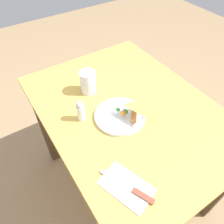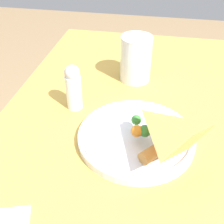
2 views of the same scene
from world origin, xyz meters
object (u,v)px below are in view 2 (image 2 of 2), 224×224
dining_table (164,174)px  milk_glass (136,59)px  salt_shaker (73,87)px  plate_pizza (138,136)px

dining_table → milk_glass: milk_glass is taller
milk_glass → salt_shaker: milk_glass is taller
dining_table → plate_pizza: 0.16m
plate_pizza → milk_glass: bearing=8.1°
milk_glass → salt_shaker: size_ratio=1.10×
plate_pizza → salt_shaker: size_ratio=2.14×
milk_glass → dining_table: bearing=-154.3°
milk_glass → plate_pizza: bearing=-171.9°
salt_shaker → dining_table: bearing=-104.1°
plate_pizza → dining_table: bearing=-63.9°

